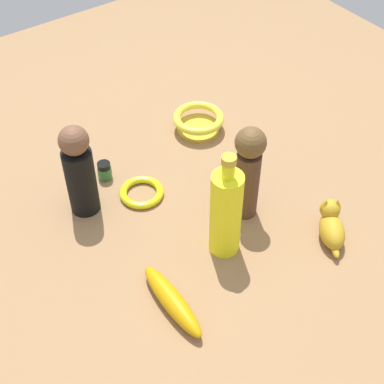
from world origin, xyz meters
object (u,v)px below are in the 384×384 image
Objects in this scene: person_figure_adult at (248,169)px; bottle_tall at (224,213)px; person_figure_child at (79,171)px; bowl at (198,121)px; cat_figurine at (332,225)px; nail_polish_jar at (105,171)px; banana at (172,301)px; bangle at (142,192)px.

bottle_tall is at bearing 117.46° from person_figure_adult.
person_figure_child is (0.28, 0.18, 0.01)m from bottle_tall.
cat_figurine reaches higher than bowl.
nail_polish_jar is 0.41m from banana.
bowl is at bearing -28.72° from bottle_tall.
bottle_tall reaches higher than bowl.
banana is (-0.40, 0.08, -0.00)m from nail_polish_jar.
cat_figurine is at bearing 84.30° from banana.
cat_figurine is at bearing -117.62° from bottle_tall.
bangle is 0.32m from banana.
bottle_tall is 0.42m from bowl.
bangle is at bearing -107.83° from person_figure_child.
bangle is 2.27× the size of nail_polish_jar.
bottle_tall reaches higher than cat_figurine.
bottle_tall is 1.94× the size of bowl.
person_figure_adult is at bearing -127.45° from person_figure_child.
bottle_tall is at bearing -146.69° from person_figure_child.
banana is (-0.30, 0.12, 0.01)m from bangle.
banana reaches higher than bangle.
person_figure_child reaches higher than bangle.
bangle is at bearing -158.35° from nail_polish_jar.
bangle is 0.17m from person_figure_child.
person_figure_adult is 0.92× the size of bottle_tall.
person_figure_child is (-0.08, 0.38, 0.09)m from bowl.
bowl is 0.40m from person_figure_child.
bottle_tall reaches higher than person_figure_adult.
cat_figurine is (-0.47, -0.01, 0.01)m from bowl.
nail_polish_jar is 0.14m from person_figure_child.
person_figure_adult is 1.78× the size of bowl.
bottle_tall reaches higher than nail_polish_jar.
bangle is 0.28m from bowl.
bowl is at bearing -16.42° from person_figure_adult.
bangle is 0.91× the size of cat_figurine.
bottle_tall is 0.33m from person_figure_child.
banana is 0.56m from bowl.
bottle_tall is at bearing 151.28° from bowl.
cat_figurine reaches higher than nail_polish_jar.
nail_polish_jar reaches higher than banana.
bangle is 0.44× the size of person_figure_adult.
bangle is at bearing 160.26° from banana.
person_figure_child is (0.39, 0.40, 0.08)m from cat_figurine.
person_figure_adult is 0.12m from bottle_tall.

